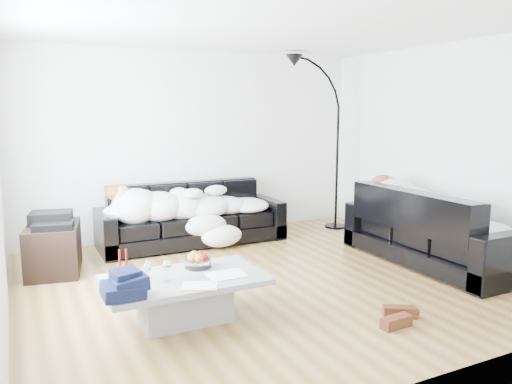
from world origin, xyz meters
name	(u,v)px	position (x,y,z in m)	size (l,w,h in m)	color
ground	(268,279)	(0.00, 0.00, 0.00)	(5.00, 5.00, 0.00)	brown
wall_back	(195,144)	(0.00, 2.25, 1.30)	(5.00, 0.02, 2.60)	silver
wall_right	(446,149)	(2.50, 0.00, 1.30)	(0.02, 4.50, 2.60)	silver
ceiling	(270,26)	(0.00, 0.00, 2.60)	(5.00, 5.00, 0.00)	white
sofa_back	(192,214)	(-0.24, 1.74, 0.40)	(2.46, 0.85, 0.80)	black
sofa_right	(433,226)	(2.00, -0.34, 0.44)	(2.18, 0.94, 0.88)	black
sleeper_back	(193,198)	(-0.24, 1.69, 0.63)	(2.08, 0.72, 0.42)	white
sleeper_right	(434,209)	(2.00, -0.34, 0.65)	(1.87, 0.79, 0.46)	white
teal_cushion	(391,194)	(1.94, 0.34, 0.72)	(0.36, 0.30, 0.20)	#0D5960
coffee_table	(185,299)	(-1.14, -0.62, 0.20)	(1.34, 0.78, 0.39)	#939699
fruit_bowl	(198,259)	(-0.94, -0.43, 0.47)	(0.24, 0.24, 0.15)	white
wine_glass_a	(148,270)	(-1.42, -0.52, 0.47)	(0.07, 0.07, 0.15)	white
wine_glass_b	(147,273)	(-1.45, -0.62, 0.47)	(0.07, 0.07, 0.17)	white
wine_glass_c	(167,271)	(-1.30, -0.67, 0.48)	(0.08, 0.08, 0.18)	white
candle_left	(120,263)	(-1.62, -0.37, 0.51)	(0.04, 0.04, 0.23)	maroon
candle_right	(127,262)	(-1.56, -0.36, 0.50)	(0.04, 0.04, 0.23)	maroon
newspaper_a	(226,274)	(-0.80, -0.74, 0.40)	(0.33, 0.25, 0.01)	silver
newspaper_b	(199,285)	(-1.10, -0.89, 0.40)	(0.28, 0.20, 0.01)	silver
navy_jacket	(123,277)	(-1.69, -0.87, 0.55)	(0.32, 0.27, 0.16)	black
shoes	(398,316)	(0.47, -1.47, 0.05)	(0.48, 0.35, 0.11)	#472311
av_cabinet	(54,249)	(-2.03, 1.26, 0.27)	(0.54, 0.78, 0.54)	black
stereo	(52,219)	(-2.03, 1.26, 0.60)	(0.44, 0.34, 0.13)	black
floor_lamp	(337,155)	(2.03, 1.65, 1.12)	(0.81, 0.33, 2.24)	black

